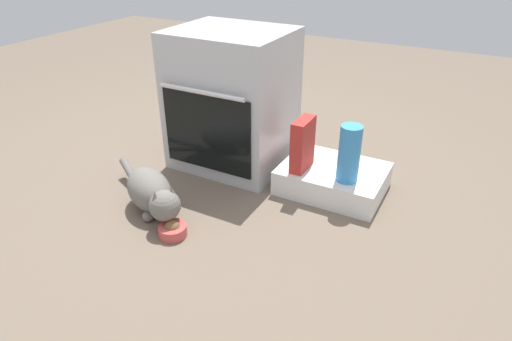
# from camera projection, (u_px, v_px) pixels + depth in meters

# --- Properties ---
(ground) EXTENTS (8.00, 8.00, 0.00)m
(ground) POSITION_uv_depth(u_px,v_px,m) (192.00, 196.00, 2.39)
(ground) COLOR #6B5B4C
(oven) EXTENTS (0.64, 0.59, 0.80)m
(oven) POSITION_uv_depth(u_px,v_px,m) (232.00, 100.00, 2.56)
(oven) COLOR #B7BABF
(oven) RESTS_ON ground
(pantry_cabinet) EXTENTS (0.55, 0.42, 0.14)m
(pantry_cabinet) POSITION_uv_depth(u_px,v_px,m) (333.00, 179.00, 2.42)
(pantry_cabinet) COLOR white
(pantry_cabinet) RESTS_ON ground
(food_bowl) EXTENTS (0.13, 0.13, 0.08)m
(food_bowl) POSITION_uv_depth(u_px,v_px,m) (173.00, 230.00, 2.08)
(food_bowl) COLOR #C64C47
(food_bowl) RESTS_ON ground
(cat) EXTENTS (0.63, 0.39, 0.22)m
(cat) POSITION_uv_depth(u_px,v_px,m) (152.00, 192.00, 2.21)
(cat) COLOR slate
(cat) RESTS_ON ground
(soda_can) EXTENTS (0.07, 0.07, 0.12)m
(soda_can) POSITION_uv_depth(u_px,v_px,m) (353.00, 160.00, 2.33)
(soda_can) COLOR green
(soda_can) RESTS_ON pantry_cabinet
(cereal_box) EXTENTS (0.07, 0.18, 0.28)m
(cereal_box) POSITION_uv_depth(u_px,v_px,m) (303.00, 144.00, 2.32)
(cereal_box) COLOR #B72D28
(cereal_box) RESTS_ON pantry_cabinet
(sauce_jar) EXTENTS (0.08, 0.08, 0.14)m
(sauce_jar) POSITION_uv_depth(u_px,v_px,m) (352.00, 148.00, 2.44)
(sauce_jar) COLOR #D16023
(sauce_jar) RESTS_ON pantry_cabinet
(water_bottle) EXTENTS (0.11, 0.11, 0.30)m
(water_bottle) POSITION_uv_depth(u_px,v_px,m) (349.00, 154.00, 2.20)
(water_bottle) COLOR #388CD1
(water_bottle) RESTS_ON pantry_cabinet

